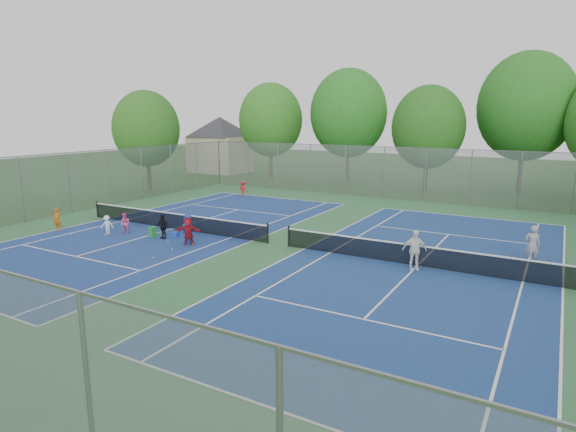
% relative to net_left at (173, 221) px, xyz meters
% --- Properties ---
extents(ground, '(120.00, 120.00, 0.00)m').
position_rel_net_left_xyz_m(ground, '(7.00, 0.00, -0.46)').
color(ground, '#234F18').
rests_on(ground, ground).
extents(court_pad, '(32.00, 32.00, 0.01)m').
position_rel_net_left_xyz_m(court_pad, '(7.00, 0.00, -0.45)').
color(court_pad, '#30653C').
rests_on(court_pad, ground).
extents(court_left, '(10.97, 23.77, 0.01)m').
position_rel_net_left_xyz_m(court_left, '(0.00, 0.00, -0.44)').
color(court_left, navy).
rests_on(court_left, court_pad).
extents(court_right, '(10.97, 23.77, 0.01)m').
position_rel_net_left_xyz_m(court_right, '(14.00, 0.00, -0.44)').
color(court_right, navy).
rests_on(court_right, court_pad).
extents(net_left, '(12.87, 0.10, 0.91)m').
position_rel_net_left_xyz_m(net_left, '(0.00, 0.00, 0.00)').
color(net_left, black).
rests_on(net_left, ground).
extents(net_right, '(12.87, 0.10, 0.91)m').
position_rel_net_left_xyz_m(net_right, '(14.00, 0.00, 0.00)').
color(net_right, black).
rests_on(net_right, ground).
extents(fence_north, '(32.00, 0.10, 4.00)m').
position_rel_net_left_xyz_m(fence_north, '(7.00, 16.00, 1.54)').
color(fence_north, gray).
rests_on(fence_north, ground).
extents(fence_west, '(0.10, 32.00, 4.00)m').
position_rel_net_left_xyz_m(fence_west, '(-9.00, 0.00, 1.54)').
color(fence_west, gray).
rests_on(fence_west, ground).
extents(house, '(11.03, 11.03, 7.30)m').
position_rel_net_left_xyz_m(house, '(-15.00, 24.00, 3.76)').
color(house, '#B7A88C').
rests_on(house, ground).
extents(tree_nw, '(6.40, 6.40, 9.58)m').
position_rel_net_left_xyz_m(tree_nw, '(-7.00, 22.00, 5.44)').
color(tree_nw, '#443326').
rests_on(tree_nw, ground).
extents(tree_nl, '(7.20, 7.20, 10.69)m').
position_rel_net_left_xyz_m(tree_nl, '(1.00, 23.00, 6.09)').
color(tree_nl, '#443326').
rests_on(tree_nl, ground).
extents(tree_nc, '(6.00, 6.00, 8.85)m').
position_rel_net_left_xyz_m(tree_nc, '(9.00, 21.00, 4.94)').
color(tree_nc, '#443326').
rests_on(tree_nc, ground).
extents(tree_nr, '(7.60, 7.60, 11.42)m').
position_rel_net_left_xyz_m(tree_nr, '(16.00, 24.00, 6.59)').
color(tree_nr, '#443326').
rests_on(tree_nr, ground).
extents(tree_side_w, '(5.60, 5.60, 8.47)m').
position_rel_net_left_xyz_m(tree_side_w, '(-12.00, 10.00, 4.79)').
color(tree_side_w, '#443326').
rests_on(tree_side_w, ground).
extents(ball_crate, '(0.40, 0.40, 0.28)m').
position_rel_net_left_xyz_m(ball_crate, '(1.41, -1.37, -0.31)').
color(ball_crate, '#1844BA').
rests_on(ball_crate, ground).
extents(ball_hopper, '(0.33, 0.33, 0.57)m').
position_rel_net_left_xyz_m(ball_hopper, '(0.41, -1.99, -0.17)').
color(ball_hopper, green).
rests_on(ball_hopper, ground).
extents(student_a, '(0.55, 0.46, 1.29)m').
position_rel_net_left_xyz_m(student_a, '(-5.35, -3.52, 0.19)').
color(student_a, '#C45C12').
rests_on(student_a, ground).
extents(student_b, '(0.58, 0.45, 1.16)m').
position_rel_net_left_xyz_m(student_b, '(-1.45, -2.17, 0.12)').
color(student_b, '#DF568F').
rests_on(student_b, ground).
extents(student_c, '(0.79, 0.68, 1.06)m').
position_rel_net_left_xyz_m(student_c, '(-2.20, -2.74, 0.07)').
color(student_c, white).
rests_on(student_c, ground).
extents(student_d, '(0.81, 0.41, 1.32)m').
position_rel_net_left_xyz_m(student_d, '(1.12, -1.94, 0.20)').
color(student_d, black).
rests_on(student_d, ground).
extents(student_e, '(0.89, 0.75, 1.54)m').
position_rel_net_left_xyz_m(student_e, '(2.92, -2.03, 0.31)').
color(student_e, navy).
rests_on(student_e, ground).
extents(student_f, '(1.38, 0.91, 1.42)m').
position_rel_net_left_xyz_m(student_f, '(3.14, -2.26, 0.26)').
color(student_f, maroon).
rests_on(student_f, ground).
extents(child_far_baseline, '(0.86, 0.60, 1.21)m').
position_rel_net_left_xyz_m(child_far_baseline, '(-3.13, 11.47, 0.15)').
color(child_far_baseline, red).
rests_on(child_far_baseline, ground).
extents(instructor, '(0.66, 0.46, 1.73)m').
position_rel_net_left_xyz_m(instructor, '(18.21, 2.76, 0.41)').
color(instructor, '#97979A').
rests_on(instructor, ground).
extents(teen_court_b, '(1.09, 0.83, 1.72)m').
position_rel_net_left_xyz_m(teen_court_b, '(13.97, -0.53, 0.40)').
color(teen_court_b, white).
rests_on(teen_court_b, ground).
extents(tennis_ball_0, '(0.07, 0.07, 0.07)m').
position_rel_net_left_xyz_m(tennis_ball_0, '(2.18, -1.12, -0.42)').
color(tennis_ball_0, '#B1D832').
rests_on(tennis_ball_0, ground).
extents(tennis_ball_1, '(0.07, 0.07, 0.07)m').
position_rel_net_left_xyz_m(tennis_ball_1, '(1.95, -2.48, -0.42)').
color(tennis_ball_1, '#C0D230').
rests_on(tennis_ball_1, ground).
extents(tennis_ball_2, '(0.07, 0.07, 0.07)m').
position_rel_net_left_xyz_m(tennis_ball_2, '(-3.79, -3.86, -0.42)').
color(tennis_ball_2, '#BBE334').
rests_on(tennis_ball_2, ground).
extents(tennis_ball_3, '(0.07, 0.07, 0.07)m').
position_rel_net_left_xyz_m(tennis_ball_3, '(3.32, -4.84, -0.42)').
color(tennis_ball_3, '#D2E836').
rests_on(tennis_ball_3, ground).
extents(tennis_ball_4, '(0.07, 0.07, 0.07)m').
position_rel_net_left_xyz_m(tennis_ball_4, '(-2.76, -2.27, -0.42)').
color(tennis_ball_4, yellow).
rests_on(tennis_ball_4, ground).
extents(tennis_ball_5, '(0.07, 0.07, 0.07)m').
position_rel_net_left_xyz_m(tennis_ball_5, '(-2.02, -3.08, -0.42)').
color(tennis_ball_5, '#ECF238').
rests_on(tennis_ball_5, ground).
extents(tennis_ball_6, '(0.07, 0.07, 0.07)m').
position_rel_net_left_xyz_m(tennis_ball_6, '(-4.18, -5.34, -0.42)').
color(tennis_ball_6, '#C1E234').
rests_on(tennis_ball_6, ground).
extents(tennis_ball_7, '(0.07, 0.07, 0.07)m').
position_rel_net_left_xyz_m(tennis_ball_7, '(-1.84, -1.23, -0.42)').
color(tennis_ball_7, yellow).
rests_on(tennis_ball_7, ground).
extents(tennis_ball_8, '(0.07, 0.07, 0.07)m').
position_rel_net_left_xyz_m(tennis_ball_8, '(3.01, -3.32, -0.42)').
color(tennis_ball_8, '#C4DD33').
rests_on(tennis_ball_8, ground).
extents(tennis_ball_9, '(0.07, 0.07, 0.07)m').
position_rel_net_left_xyz_m(tennis_ball_9, '(-2.35, -1.51, -0.42)').
color(tennis_ball_9, yellow).
rests_on(tennis_ball_9, ground).
extents(tennis_ball_10, '(0.07, 0.07, 0.07)m').
position_rel_net_left_xyz_m(tennis_ball_10, '(3.31, -2.19, -0.42)').
color(tennis_ball_10, '#B7CC2F').
rests_on(tennis_ball_10, ground).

